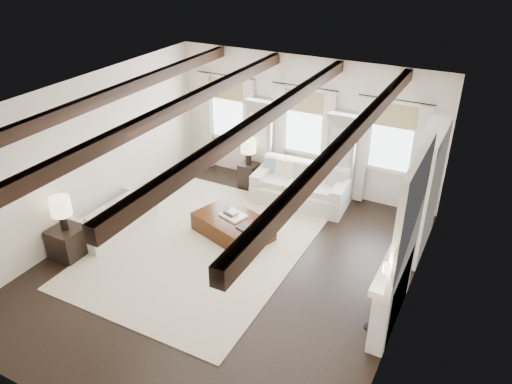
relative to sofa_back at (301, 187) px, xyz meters
The scene contains 16 objects.
ground 3.00m from the sofa_back, 95.61° to the right, with size 7.50×7.50×0.00m, color black.
room_shell 2.60m from the sofa_back, 77.54° to the right, with size 6.54×7.54×3.22m.
area_rug 2.85m from the sofa_back, 111.09° to the right, with size 3.79×4.98×0.02m, color beige.
sofa_back is the anchor object (origin of this frame).
sofa_left 4.19m from the sofa_back, 135.28° to the right, with size 0.92×1.90×0.80m.
ottoman 2.09m from the sofa_back, 109.34° to the right, with size 1.58×0.99×0.41m, color black.
tray 2.03m from the sofa_back, 110.72° to the right, with size 0.50×0.38×0.04m, color white.
book_lower 2.06m from the sofa_back, 112.56° to the right, with size 0.26×0.20×0.04m, color #262628.
book_upper 2.04m from the sofa_back, 111.20° to the right, with size 0.22×0.17×0.03m, color beige.
book_loose 2.24m from the sofa_back, 98.13° to the right, with size 0.24×0.18×0.03m, color #262628.
side_table_front 5.17m from the sofa_back, 128.11° to the right, with size 0.60×0.60×0.60m, color black.
lamp_front 5.21m from the sofa_back, 128.11° to the right, with size 0.39×0.39×0.68m.
side_table_back 1.44m from the sofa_back, behind, with size 0.41×0.41×0.62m, color black.
lamp_back 1.59m from the sofa_back, behind, with size 0.37×0.37×0.64m.
candlestick_near 4.21m from the sofa_back, 51.74° to the right, with size 0.17×0.17×0.82m.
candlestick_far 3.88m from the sofa_back, 47.67° to the right, with size 0.15×0.15×0.73m.
Camera 1 is at (4.07, -6.56, 5.78)m, focal length 35.00 mm.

